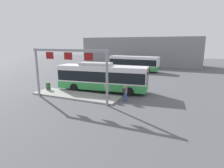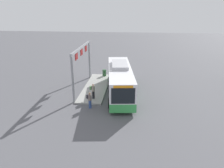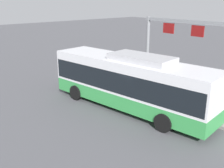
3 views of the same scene
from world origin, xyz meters
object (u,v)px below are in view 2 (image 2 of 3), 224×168
person_boarding (90,100)px  person_waiting_near (93,91)px  bus_main (120,79)px  trash_bin (104,73)px

person_boarding → person_waiting_near: bearing=123.8°
person_waiting_near → bus_main: bearing=44.8°
person_boarding → trash_bin: person_boarding is taller
bus_main → person_boarding: (3.91, -2.69, -0.92)m
person_boarding → trash_bin: size_ratio=1.86×
bus_main → trash_bin: 6.71m
bus_main → person_waiting_near: size_ratio=6.58×
person_boarding → person_waiting_near: (-2.01, -0.05, 0.16)m
bus_main → person_waiting_near: 3.42m
person_boarding → trash_bin: 9.97m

